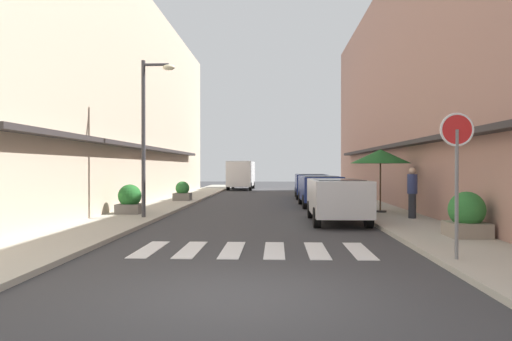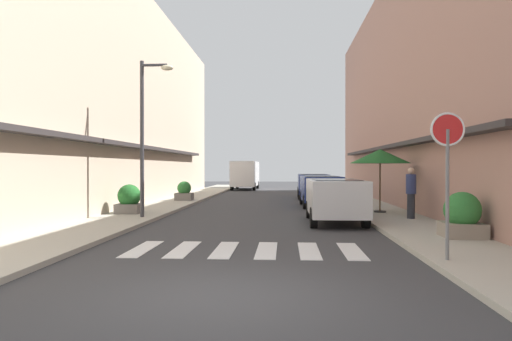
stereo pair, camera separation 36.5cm
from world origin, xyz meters
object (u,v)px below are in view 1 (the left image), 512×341
object	(u,v)px
parked_car_mid	(320,187)
delivery_van	(241,173)
planter_corner	(467,216)
pedestrian_walking_near	(412,191)
parked_car_near	(337,196)
planter_midblock	(130,200)
street_lamp	(149,122)
parked_car_far	(311,183)
cafe_umbrella	(380,157)
round_street_sign	(457,147)
planter_far	(182,192)

from	to	relation	value
parked_car_mid	delivery_van	xyz separation A→B (m)	(-4.99, 17.01, 0.48)
delivery_van	planter_corner	bearing A→B (deg)	-74.21
planter_corner	pedestrian_walking_near	bearing A→B (deg)	91.78
parked_car_near	planter_midblock	size ratio (longest dim) A/B	3.82
planter_midblock	delivery_van	bearing A→B (deg)	83.14
street_lamp	parked_car_far	bearing A→B (deg)	61.50
delivery_van	pedestrian_walking_near	distance (m)	24.33
street_lamp	pedestrian_walking_near	world-z (taller)	street_lamp
street_lamp	cafe_umbrella	bearing A→B (deg)	14.81
parked_car_near	delivery_van	xyz separation A→B (m)	(-4.99, 23.56, 0.48)
round_street_sign	planter_corner	distance (m)	3.66
parked_car_mid	round_street_sign	size ratio (longest dim) A/B	1.48
street_lamp	parked_car_near	bearing A→B (deg)	-3.56
parked_car_near	planter_corner	world-z (taller)	parked_car_near
planter_corner	delivery_van	bearing A→B (deg)	105.79
parked_car_mid	pedestrian_walking_near	size ratio (longest dim) A/B	2.38
parked_car_far	round_street_sign	world-z (taller)	round_street_sign
parked_car_far	round_street_sign	bearing A→B (deg)	-85.89
parked_car_near	pedestrian_walking_near	distance (m)	2.67
cafe_umbrella	planter_midblock	bearing A→B (deg)	-174.37
planter_midblock	parked_car_mid	bearing A→B (deg)	32.36
parked_car_near	parked_car_mid	bearing A→B (deg)	90.00
parked_car_near	delivery_van	size ratio (longest dim) A/B	0.78
delivery_van	planter_far	xyz separation A→B (m)	(-2.03, -14.73, -0.84)
planter_corner	pedestrian_walking_near	xyz separation A→B (m)	(-0.13, 4.32, 0.39)
cafe_umbrella	street_lamp	bearing A→B (deg)	-165.19
parked_car_mid	planter_corner	size ratio (longest dim) A/B	3.64
street_lamp	planter_corner	xyz separation A→B (m)	(9.29, -4.27, -2.82)
parked_car_far	planter_far	world-z (taller)	parked_car_far
round_street_sign	parked_car_mid	bearing A→B (deg)	95.91
street_lamp	cafe_umbrella	size ratio (longest dim) A/B	2.24
parked_car_near	pedestrian_walking_near	world-z (taller)	pedestrian_walking_near
street_lamp	planter_midblock	distance (m)	3.31
street_lamp	planter_corner	size ratio (longest dim) A/B	4.82
round_street_sign	cafe_umbrella	world-z (taller)	round_street_sign
planter_corner	planter_midblock	world-z (taller)	planter_corner
delivery_van	planter_midblock	distance (m)	22.01
parked_car_far	round_street_sign	size ratio (longest dim) A/B	1.49
street_lamp	planter_corner	bearing A→B (deg)	-24.66
pedestrian_walking_near	cafe_umbrella	bearing A→B (deg)	-44.83
planter_corner	pedestrian_walking_near	size ratio (longest dim) A/B	0.65
planter_corner	parked_car_far	bearing A→B (deg)	99.60
round_street_sign	planter_midblock	size ratio (longest dim) A/B	2.54
parked_car_far	delivery_van	bearing A→B (deg)	114.19
parked_car_far	street_lamp	xyz separation A→B (m)	(-6.53, -12.03, 2.55)
cafe_umbrella	parked_car_near	bearing A→B (deg)	-127.08
parked_car_far	cafe_umbrella	distance (m)	10.07
parked_car_far	planter_midblock	size ratio (longest dim) A/B	3.77
planter_corner	round_street_sign	bearing A→B (deg)	-114.69
delivery_van	round_street_sign	size ratio (longest dim) A/B	1.94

